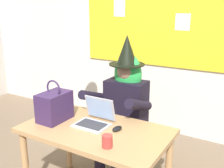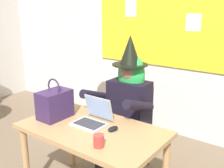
{
  "view_description": "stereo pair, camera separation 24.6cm",
  "coord_description": "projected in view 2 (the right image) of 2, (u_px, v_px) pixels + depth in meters",
  "views": [
    {
      "loc": [
        1.26,
        -1.57,
        1.71
      ],
      "look_at": [
        0.04,
        0.46,
        1.04
      ],
      "focal_mm": 42.87,
      "sensor_mm": 36.0,
      "label": 1
    },
    {
      "loc": [
        1.46,
        -1.43,
        1.71
      ],
      "look_at": [
        0.04,
        0.46,
        1.04
      ],
      "focal_mm": 42.87,
      "sensor_mm": 36.0,
      "label": 2
    }
  ],
  "objects": [
    {
      "name": "chair_at_desk",
      "position": [
        132.0,
        121.0,
        2.93
      ],
      "size": [
        0.43,
        0.43,
        0.91
      ],
      "rotation": [
        0.0,
        0.0,
        -1.55
      ],
      "color": "black",
      "rests_on": "ground"
    },
    {
      "name": "person_costumed",
      "position": [
        126.0,
        99.0,
        2.75
      ],
      "size": [
        0.6,
        0.65,
        1.46
      ],
      "rotation": [
        0.0,
        0.0,
        -1.55
      ],
      "color": "black",
      "rests_on": "ground"
    },
    {
      "name": "computer_mouse",
      "position": [
        113.0,
        129.0,
        2.22
      ],
      "size": [
        0.08,
        0.11,
        0.03
      ],
      "primitive_type": "ellipsoid",
      "rotation": [
        0.0,
        0.0,
        -0.16
      ],
      "color": "black",
      "rests_on": "desk_main"
    },
    {
      "name": "laptop",
      "position": [
        93.0,
        118.0,
        2.36
      ],
      "size": [
        0.3,
        0.28,
        0.23
      ],
      "rotation": [
        0.0,
        0.0,
        0.0
      ],
      "color": "#B7B7BC",
      "rests_on": "desk_main"
    },
    {
      "name": "wall_back_bulletin",
      "position": [
        176.0,
        28.0,
        3.47
      ],
      "size": [
        6.79,
        1.94,
        2.89
      ],
      "color": "silver",
      "rests_on": "ground"
    },
    {
      "name": "desk_main",
      "position": [
        92.0,
        138.0,
        2.31
      ],
      "size": [
        1.25,
        0.73,
        0.73
      ],
      "rotation": [
        0.0,
        0.0,
        0.01
      ],
      "color": "tan",
      "rests_on": "ground"
    },
    {
      "name": "coffee_mug",
      "position": [
        99.0,
        141.0,
        1.96
      ],
      "size": [
        0.08,
        0.08,
        0.09
      ],
      "primitive_type": "cylinder",
      "color": "#B23833",
      "rests_on": "desk_main"
    },
    {
      "name": "handbag",
      "position": [
        55.0,
        104.0,
        2.46
      ],
      "size": [
        0.2,
        0.3,
        0.38
      ],
      "rotation": [
        0.0,
        0.0,
        0.21
      ],
      "color": "#38234C",
      "rests_on": "desk_main"
    }
  ]
}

